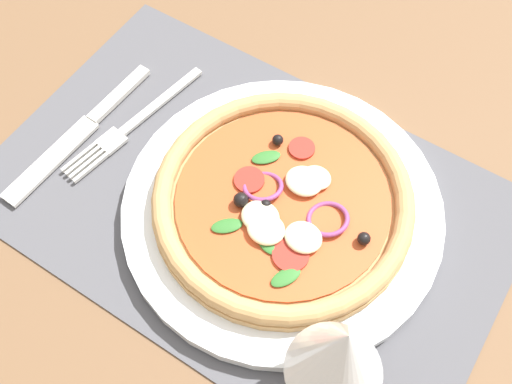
% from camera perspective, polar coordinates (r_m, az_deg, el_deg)
% --- Properties ---
extents(ground_plane, '(1.90, 1.40, 0.02)m').
position_cam_1_polar(ground_plane, '(0.59, -0.88, -1.46)').
color(ground_plane, brown).
extents(placemat, '(0.49, 0.31, 0.00)m').
position_cam_1_polar(placemat, '(0.58, -0.90, -0.79)').
color(placemat, '#4C4C51').
rests_on(placemat, ground_plane).
extents(plate, '(0.30, 0.30, 0.01)m').
position_cam_1_polar(plate, '(0.56, 2.49, -1.61)').
color(plate, white).
rests_on(plate, placemat).
extents(pizza, '(0.24, 0.24, 0.03)m').
position_cam_1_polar(pizza, '(0.55, 2.57, -0.76)').
color(pizza, tan).
rests_on(pizza, plate).
extents(fork, '(0.04, 0.18, 0.00)m').
position_cam_1_polar(fork, '(0.63, -11.87, 6.03)').
color(fork, silver).
rests_on(fork, placemat).
extents(knife, '(0.03, 0.20, 0.01)m').
position_cam_1_polar(knife, '(0.64, -16.33, 5.38)').
color(knife, silver).
rests_on(knife, placemat).
extents(wine_glass, '(0.07, 0.07, 0.15)m').
position_cam_1_polar(wine_glass, '(0.42, 7.86, -15.13)').
color(wine_glass, silver).
rests_on(wine_glass, ground_plane).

